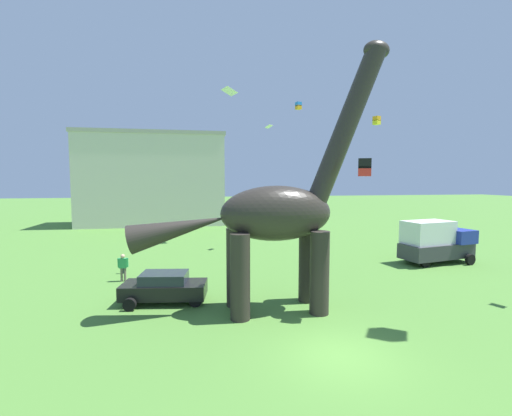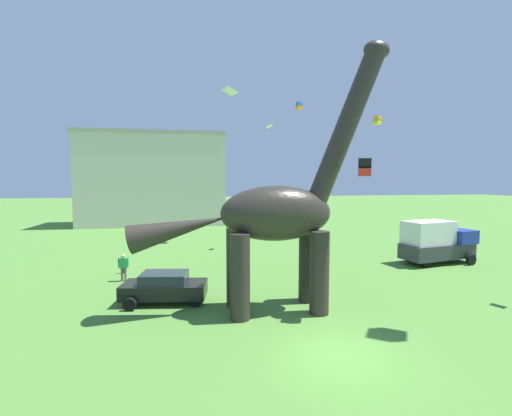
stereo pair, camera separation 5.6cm
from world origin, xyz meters
name	(u,v)px [view 1 (the left image)]	position (x,y,z in m)	size (l,w,h in m)	color
ground_plane	(339,356)	(0.00, 0.00, 0.00)	(240.00, 240.00, 0.00)	#4C7F33
dinosaur_sculpture	(275,213)	(-1.23, 4.70, 4.67)	(12.36, 2.62, 12.92)	#2D2823
parked_sedan_left	(164,287)	(-6.55, 6.63, 0.81)	(4.42, 2.38, 1.55)	black
parked_box_truck	(435,241)	(12.87, 11.69, 1.65)	(5.89, 3.08, 3.20)	#38383D
person_far_spectator	(124,265)	(-9.67, 12.77, 0.59)	(0.36, 0.16, 0.97)	#2D3347
person_photographer	(123,265)	(-9.36, 10.91, 1.03)	(0.64, 0.28, 1.70)	#6B6056
kite_trailing	(229,91)	(-1.36, 23.75, 15.04)	(1.62, 1.94, 0.52)	white
kite_drifting	(377,120)	(11.10, 17.57, 11.53)	(0.67, 0.67, 0.73)	orange
kite_mid_center	(298,106)	(5.23, 21.99, 13.51)	(0.60, 0.60, 0.70)	#287AE5
kite_near_high	(269,126)	(1.72, 19.50, 11.04)	(0.85, 0.88, 0.26)	white
kite_far_right	(365,167)	(2.43, 3.08, 6.80)	(0.73, 0.73, 0.78)	black
background_building_block	(154,179)	(-10.52, 39.72, 6.41)	(19.80, 8.26, 12.80)	beige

